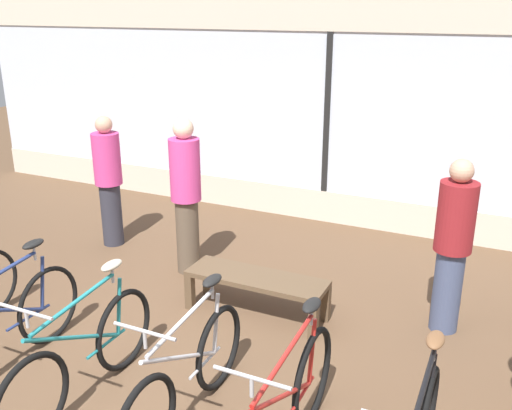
{
  "coord_description": "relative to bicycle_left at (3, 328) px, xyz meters",
  "views": [
    {
      "loc": [
        2.39,
        -3.21,
        2.92
      ],
      "look_at": [
        0.0,
        1.86,
        0.95
      ],
      "focal_mm": 40.0,
      "sensor_mm": 36.0,
      "label": 1
    }
  ],
  "objects": [
    {
      "name": "bicycle_center_left",
      "position": [
        0.86,
        -0.01,
        -0.01
      ],
      "size": [
        0.46,
        1.71,
        1.03
      ],
      "color": "black",
      "rests_on": "ground_plane"
    },
    {
      "name": "bicycle_center_right",
      "position": [
        1.71,
        0.11,
        -0.02
      ],
      "size": [
        0.46,
        1.67,
        1.02
      ],
      "color": "black",
      "rests_on": "ground_plane"
    },
    {
      "name": "customer_mid_floor",
      "position": [
        -0.93,
        2.56,
        0.47
      ],
      "size": [
        0.36,
        0.36,
        1.66
      ],
      "color": "#2D2D38",
      "rests_on": "ground_plane"
    },
    {
      "name": "customer_by_window",
      "position": [
        0.37,
        2.29,
        0.55
      ],
      "size": [
        0.38,
        0.38,
        1.79
      ],
      "color": "brown",
      "rests_on": "ground_plane"
    },
    {
      "name": "bicycle_left",
      "position": [
        0.0,
        0.0,
        0.0
      ],
      "size": [
        0.46,
        1.77,
        1.04
      ],
      "color": "black",
      "rests_on": "ground_plane"
    },
    {
      "name": "display_bench",
      "position": [
        1.5,
        1.73,
        -0.05
      ],
      "size": [
        1.4,
        0.44,
        0.42
      ],
      "color": "brown",
      "rests_on": "ground_plane"
    },
    {
      "name": "customer_near_rack",
      "position": [
        3.23,
        2.25,
        0.48
      ],
      "size": [
        0.45,
        0.45,
        1.67
      ],
      "color": "#424C6B",
      "rests_on": "ground_plane"
    },
    {
      "name": "shop_back_wall",
      "position": [
        1.25,
        4.52,
        1.24
      ],
      "size": [
        12.0,
        0.08,
        3.2
      ],
      "color": "beige",
      "rests_on": "ground_plane"
    },
    {
      "name": "ground_plane",
      "position": [
        1.25,
        0.4,
        -0.4
      ],
      "size": [
        24.0,
        24.0,
        0.0
      ],
      "primitive_type": "plane",
      "color": "brown"
    }
  ]
}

